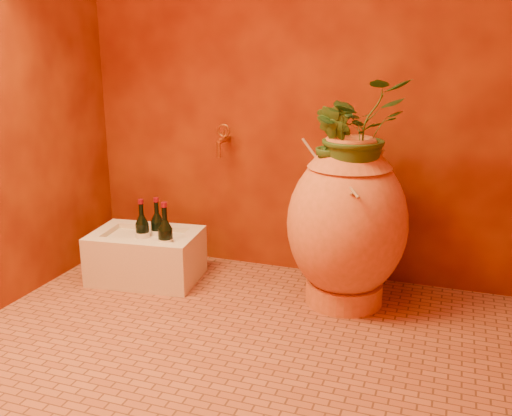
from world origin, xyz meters
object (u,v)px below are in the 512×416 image
at_px(stone_basin, 146,257).
at_px(wall_tap, 223,139).
at_px(wine_bottle_a, 158,232).
at_px(wine_bottle_c, 166,241).
at_px(wine_bottle_b, 143,234).
at_px(amphora, 347,223).

xyz_separation_m(stone_basin, wall_tap, (0.33, 0.33, 0.63)).
xyz_separation_m(wine_bottle_a, wine_bottle_c, (0.13, -0.14, 0.01)).
bearing_deg(wall_tap, wine_bottle_b, -136.11).
relative_size(wine_bottle_c, wall_tap, 1.87).
height_order(amphora, wall_tap, amphora).
bearing_deg(wine_bottle_a, wine_bottle_c, -48.45).
bearing_deg(stone_basin, amphora, 3.76).
bearing_deg(wine_bottle_c, wall_tap, 68.36).
relative_size(wine_bottle_b, wall_tap, 1.75).
distance_m(wine_bottle_a, wine_bottle_c, 0.19).
distance_m(stone_basin, wine_bottle_b, 0.13).
distance_m(amphora, wine_bottle_b, 1.13).
bearing_deg(amphora, stone_basin, -176.24).
relative_size(wine_bottle_a, wine_bottle_c, 0.93).
relative_size(stone_basin, wall_tap, 3.49).
relative_size(amphora, stone_basin, 1.37).
bearing_deg(amphora, wine_bottle_c, -170.72).
xyz_separation_m(wine_bottle_c, wall_tap, (0.16, 0.41, 0.49)).
bearing_deg(wine_bottle_b, wall_tap, 43.89).
bearing_deg(amphora, wine_bottle_b, -176.17).
bearing_deg(wine_bottle_c, stone_basin, 154.84).
height_order(amphora, wine_bottle_b, amphora).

